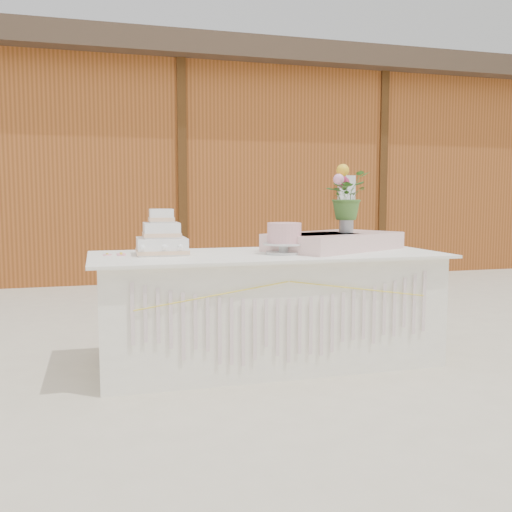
{
  "coord_description": "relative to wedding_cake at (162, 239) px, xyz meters",
  "views": [
    {
      "loc": [
        -1.14,
        -3.75,
        1.15
      ],
      "look_at": [
        0.0,
        0.3,
        0.72
      ],
      "focal_mm": 40.0,
      "sensor_mm": 36.0,
      "label": 1
    }
  ],
  "objects": [
    {
      "name": "pink_cake_stand",
      "position": [
        0.81,
        -0.2,
        0.01
      ],
      "size": [
        0.29,
        0.29,
        0.21
      ],
      "color": "silver",
      "rests_on": "cake_table"
    },
    {
      "name": "wedding_cake",
      "position": [
        0.0,
        0.0,
        0.0
      ],
      "size": [
        0.35,
        0.35,
        0.31
      ],
      "rotation": [
        0.0,
        0.0,
        -0.03
      ],
      "color": "white",
      "rests_on": "cake_table"
    },
    {
      "name": "ground",
      "position": [
        0.71,
        -0.11,
        -0.87
      ],
      "size": [
        80.0,
        80.0,
        0.0
      ],
      "primitive_type": "plane",
      "color": "beige",
      "rests_on": "ground"
    },
    {
      "name": "bouquet",
      "position": [
        1.35,
        0.0,
        0.34
      ],
      "size": [
        0.42,
        0.4,
        0.35
      ],
      "primitive_type": "imported",
      "rotation": [
        0.0,
        0.0,
        0.57
      ],
      "color": "#43712D",
      "rests_on": "flower_vase"
    },
    {
      "name": "barn",
      "position": [
        0.7,
        5.89,
        0.8
      ],
      "size": [
        12.6,
        4.6,
        3.3
      ],
      "color": "#984E20",
      "rests_on": "ground"
    },
    {
      "name": "flower_vase",
      "position": [
        1.35,
        0.0,
        0.09
      ],
      "size": [
        0.11,
        0.11,
        0.14
      ],
      "primitive_type": "cylinder",
      "color": "#ACACB1",
      "rests_on": "satin_runner"
    },
    {
      "name": "loose_flowers",
      "position": [
        -0.33,
        -0.07,
        -0.1
      ],
      "size": [
        0.22,
        0.32,
        0.02
      ],
      "primitive_type": null,
      "rotation": [
        0.0,
        0.0,
        0.4
      ],
      "color": "pink",
      "rests_on": "cake_table"
    },
    {
      "name": "cake_table",
      "position": [
        0.71,
        -0.11,
        -0.49
      ],
      "size": [
        2.4,
        1.0,
        0.77
      ],
      "color": "white",
      "rests_on": "ground"
    },
    {
      "name": "satin_runner",
      "position": [
        1.26,
        0.0,
        -0.04
      ],
      "size": [
        1.13,
        0.96,
        0.12
      ],
      "primitive_type": "cube",
      "rotation": [
        0.0,
        0.0,
        0.49
      ],
      "color": "beige",
      "rests_on": "cake_table"
    }
  ]
}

